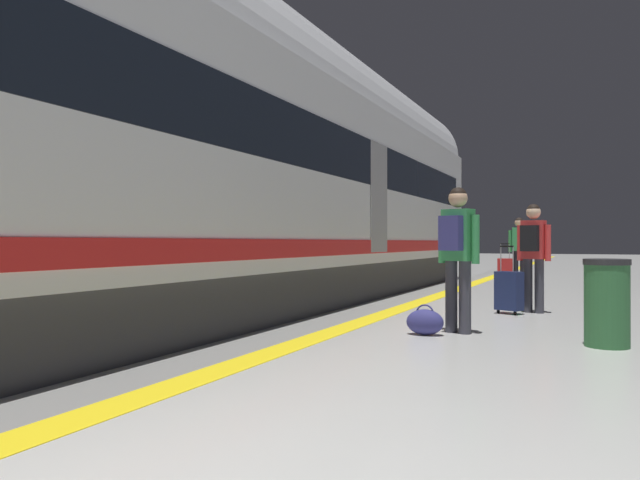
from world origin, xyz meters
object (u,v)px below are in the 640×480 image
high_speed_train (78,111)px  passenger_mid (457,246)px  passenger_near (533,248)px  suitcase_far (505,270)px  waste_bin (607,303)px  duffel_bag_mid (425,322)px  suitcase_near (509,291)px  passenger_far (519,245)px

high_speed_train → passenger_mid: size_ratio=17.30×
high_speed_train → passenger_near: size_ratio=18.04×
suitcase_far → waste_bin: 9.53m
duffel_bag_mid → suitcase_near: bearing=76.1°
passenger_mid → duffel_bag_mid: bearing=-136.3°
waste_bin → passenger_far: bearing=101.4°
high_speed_train → waste_bin: 5.96m
passenger_mid → high_speed_train: bearing=-146.5°
passenger_mid → suitcase_far: (-0.63, 8.98, -0.67)m
passenger_near → duffel_bag_mid: bearing=-108.3°
suitcase_near → passenger_far: 7.05m
duffel_bag_mid → suitcase_far: bearing=92.0°
duffel_bag_mid → passenger_far: (0.00, 9.52, 0.85)m
passenger_far → waste_bin: size_ratio=1.89×
high_speed_train → passenger_far: 12.14m
suitcase_near → passenger_near: bearing=45.0°
duffel_bag_mid → high_speed_train: bearing=-147.7°
suitcase_near → duffel_bag_mid: size_ratio=2.34×
passenger_near → passenger_mid: bearing=-103.9°
passenger_near → passenger_mid: (-0.63, -2.54, 0.04)m
passenger_near → suitcase_near: 0.78m
high_speed_train → suitcase_far: high_speed_train is taller
duffel_bag_mid → passenger_mid: bearing=43.7°
high_speed_train → suitcase_far: size_ratio=28.69×
passenger_far → suitcase_far: (-0.32, -0.25, -0.64)m
passenger_far → suitcase_far: size_ratio=1.64×
high_speed_train → passenger_near: bearing=49.4°
passenger_near → waste_bin: 3.04m
duffel_bag_mid → waste_bin: (1.92, 0.02, 0.30)m
passenger_near → passenger_mid: 2.62m
high_speed_train → suitcase_near: 6.40m
passenger_near → duffel_bag_mid: 3.11m
high_speed_train → suitcase_far: 11.92m
passenger_mid → passenger_far: (-0.31, 9.22, -0.03)m
suitcase_far → duffel_bag_mid: bearing=-88.0°
passenger_near → suitcase_near: size_ratio=1.62×
high_speed_train → passenger_far: bearing=74.2°
high_speed_train → passenger_far: size_ratio=17.47×
passenger_near → suitcase_far: size_ratio=1.59×
passenger_far → passenger_mid: bearing=-88.1°
suitcase_far → waste_bin: suitcase_far is taller
passenger_near → suitcase_far: bearing=101.1°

